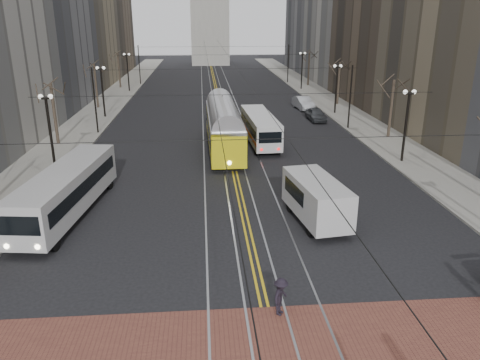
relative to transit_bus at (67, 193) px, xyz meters
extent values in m
plane|color=black|center=(10.40, -9.30, -1.42)|extent=(260.00, 260.00, 0.00)
cube|color=gray|center=(-4.60, 35.70, -1.34)|extent=(5.00, 140.00, 0.15)
cube|color=gray|center=(25.40, 35.70, -1.34)|extent=(5.00, 140.00, 0.15)
cube|color=brown|center=(10.40, -13.30, -1.41)|extent=(25.00, 6.00, 0.01)
cube|color=gray|center=(10.40, 35.70, -1.41)|extent=(4.80, 130.00, 0.02)
cube|color=gold|center=(10.40, 35.70, -1.41)|extent=(0.42, 130.00, 0.01)
cylinder|color=black|center=(-3.30, 8.70, 1.38)|extent=(0.20, 0.20, 5.60)
cylinder|color=black|center=(-3.30, 28.70, 1.38)|extent=(0.20, 0.20, 5.60)
cylinder|color=black|center=(-3.30, 48.70, 1.38)|extent=(0.20, 0.20, 5.60)
cylinder|color=black|center=(24.10, 8.70, 1.38)|extent=(0.20, 0.20, 5.60)
cylinder|color=black|center=(24.10, 28.70, 1.38)|extent=(0.20, 0.20, 5.60)
cylinder|color=black|center=(24.10, 48.70, 1.38)|extent=(0.20, 0.20, 5.60)
cylinder|color=#382D23|center=(-5.30, 16.70, 1.38)|extent=(0.28, 0.28, 5.60)
cylinder|color=#382D23|center=(-5.30, 34.70, 1.38)|extent=(0.28, 0.28, 5.60)
cylinder|color=#382D23|center=(-5.30, 52.70, 1.38)|extent=(0.28, 0.28, 5.60)
cylinder|color=#382D23|center=(26.10, 16.70, 1.38)|extent=(0.28, 0.28, 5.60)
cylinder|color=#382D23|center=(26.10, 34.70, 1.38)|extent=(0.28, 0.28, 5.60)
cylinder|color=#382D23|center=(26.10, 52.70, 1.38)|extent=(0.28, 0.28, 5.60)
cylinder|color=black|center=(8.90, 35.70, 4.58)|extent=(0.03, 120.00, 0.03)
cylinder|color=black|center=(11.90, 35.70, 4.58)|extent=(0.03, 120.00, 0.03)
cylinder|color=black|center=(-2.50, 20.70, 1.88)|extent=(0.16, 0.16, 6.60)
cylinder|color=black|center=(-2.50, 56.70, 1.88)|extent=(0.16, 0.16, 6.60)
cylinder|color=black|center=(23.30, 20.70, 1.88)|extent=(0.16, 0.16, 6.60)
cylinder|color=black|center=(23.30, 56.70, 1.88)|extent=(0.16, 0.16, 6.60)
cube|color=#B8B8B8|center=(0.00, 0.00, 0.00)|extent=(3.76, 11.56, 2.84)
cube|color=yellow|center=(9.90, 13.99, 0.27)|extent=(2.83, 14.38, 3.38)
cube|color=silver|center=(13.36, 15.80, -0.07)|extent=(2.70, 10.40, 2.69)
cube|color=silver|center=(14.40, -2.18, -0.15)|extent=(3.01, 6.02, 2.55)
imported|color=#3F4347|center=(20.90, 25.10, -0.69)|extent=(1.85, 4.32, 1.45)
imported|color=#B4B7BD|center=(20.90, 32.03, -0.62)|extent=(2.21, 5.02, 1.60)
imported|color=black|center=(10.96, -10.80, -0.61)|extent=(1.03, 1.19, 1.59)
camera|label=1|loc=(8.08, -26.45, 9.82)|focal=35.00mm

